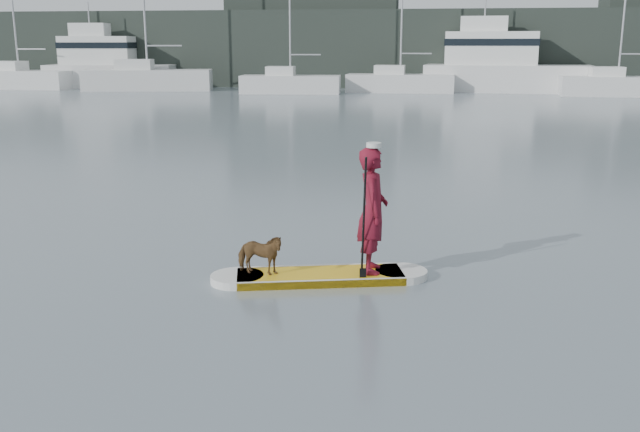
# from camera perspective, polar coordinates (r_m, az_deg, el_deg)

# --- Properties ---
(ground) EXTENTS (140.00, 140.00, 0.00)m
(ground) POSITION_cam_1_polar(r_m,az_deg,el_deg) (7.31, 9.33, -15.13)
(ground) COLOR slate
(ground) RESTS_ON ground
(paddleboard) EXTENTS (3.23, 1.41, 0.12)m
(paddleboard) POSITION_cam_1_polar(r_m,az_deg,el_deg) (10.83, 0.00, -4.84)
(paddleboard) COLOR yellow
(paddleboard) RESTS_ON ground
(paddler) EXTENTS (0.53, 0.74, 1.90)m
(paddler) POSITION_cam_1_polar(r_m,az_deg,el_deg) (10.66, 4.23, 0.45)
(paddler) COLOR maroon
(paddler) RESTS_ON paddleboard
(white_cap) EXTENTS (0.22, 0.22, 0.07)m
(white_cap) POSITION_cam_1_polar(r_m,az_deg,el_deg) (10.47, 4.32, 5.69)
(white_cap) COLOR silver
(white_cap) RESTS_ON paddler
(dog) EXTENTS (0.77, 0.41, 0.63)m
(dog) POSITION_cam_1_polar(r_m,az_deg,el_deg) (10.68, -4.85, -3.06)
(dog) COLOR #54381C
(dog) RESTS_ON paddleboard
(paddle) EXTENTS (0.11, 0.30, 2.00)m
(paddle) POSITION_cam_1_polar(r_m,az_deg,el_deg) (10.41, 3.50, -1.39)
(paddle) COLOR black
(paddle) RESTS_ON ground
(sailboat_a) EXTENTS (8.36, 3.00, 11.97)m
(sailboat_a) POSITION_cam_1_polar(r_m,az_deg,el_deg) (61.13, -22.96, 10.14)
(sailboat_a) COLOR silver
(sailboat_a) RESTS_ON ground
(sailboat_b) EXTENTS (9.79, 4.73, 13.98)m
(sailboat_b) POSITION_cam_1_polar(r_m,az_deg,el_deg) (56.07, -13.68, 10.73)
(sailboat_b) COLOR silver
(sailboat_b) RESTS_ON ground
(sailboat_c) EXTENTS (7.12, 2.80, 10.02)m
(sailboat_c) POSITION_cam_1_polar(r_m,az_deg,el_deg) (51.26, -2.45, 10.60)
(sailboat_c) COLOR silver
(sailboat_c) RESTS_ON ground
(sailboat_d) EXTENTS (7.74, 2.52, 11.34)m
(sailboat_d) POSITION_cam_1_polar(r_m,az_deg,el_deg) (52.74, 6.35, 10.69)
(sailboat_d) COLOR silver
(sailboat_d) RESTS_ON ground
(sailboat_e) EXTENTS (7.47, 2.64, 10.72)m
(sailboat_e) POSITION_cam_1_polar(r_m,az_deg,el_deg) (52.56, 22.61, 9.69)
(sailboat_e) COLOR silver
(sailboat_e) RESTS_ON ground
(motor_yacht_a) EXTENTS (12.06, 4.73, 7.06)m
(motor_yacht_a) POSITION_cam_1_polar(r_m,az_deg,el_deg) (54.57, 14.18, 11.70)
(motor_yacht_a) COLOR silver
(motor_yacht_a) RESTS_ON ground
(motor_yacht_b) EXTENTS (10.34, 4.67, 6.59)m
(motor_yacht_b) POSITION_cam_1_polar(r_m,az_deg,el_deg) (60.40, -16.80, 11.57)
(motor_yacht_b) COLOR silver
(motor_yacht_b) RESTS_ON ground
(shore_mass) EXTENTS (90.00, 6.00, 6.00)m
(shore_mass) POSITION_cam_1_polar(r_m,az_deg,el_deg) (59.42, 9.06, 13.05)
(shore_mass) COLOR #202824
(shore_mass) RESTS_ON ground
(shore_building_west) EXTENTS (14.00, 4.00, 9.00)m
(shore_building_west) POSITION_cam_1_polar(r_m,az_deg,el_deg) (61.21, -0.60, 14.63)
(shore_building_west) COLOR #202824
(shore_building_west) RESTS_ON ground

